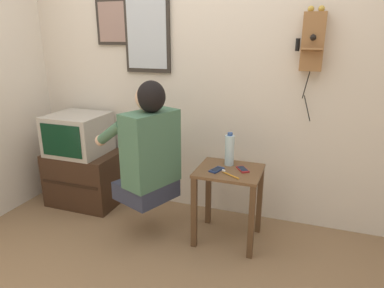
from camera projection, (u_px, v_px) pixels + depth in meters
The scene contains 12 objects.
wall_back at pixel (208, 69), 2.86m from camera, with size 6.80×0.05×2.55m.
side_table at pixel (229, 187), 2.60m from camera, with size 0.48×0.42×0.59m.
person at pixel (148, 148), 2.55m from camera, with size 0.64×0.58×0.92m.
tv_stand at pixel (86, 177), 3.27m from camera, with size 0.65×0.48×0.50m.
television at pixel (78, 134), 3.13m from camera, with size 0.49×0.47×0.36m.
wall_phone_antique at pixel (313, 41), 2.46m from camera, with size 0.20×0.18×0.82m.
framed_picture at pixel (116, 22), 2.98m from camera, with size 0.38×0.03×0.39m.
wall_mirror at pixel (147, 29), 2.90m from camera, with size 0.41×0.03×0.72m.
cell_phone_held at pixel (217, 170), 2.53m from camera, with size 0.10×0.14×0.01m.
cell_phone_spare at pixel (243, 169), 2.54m from camera, with size 0.12×0.14×0.01m.
water_bottle at pixel (230, 150), 2.61m from camera, with size 0.07×0.07×0.26m.
toothbrush at pixel (229, 174), 2.45m from camera, with size 0.15×0.10×0.02m.
Camera 1 is at (0.85, -1.54, 1.55)m, focal length 32.00 mm.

